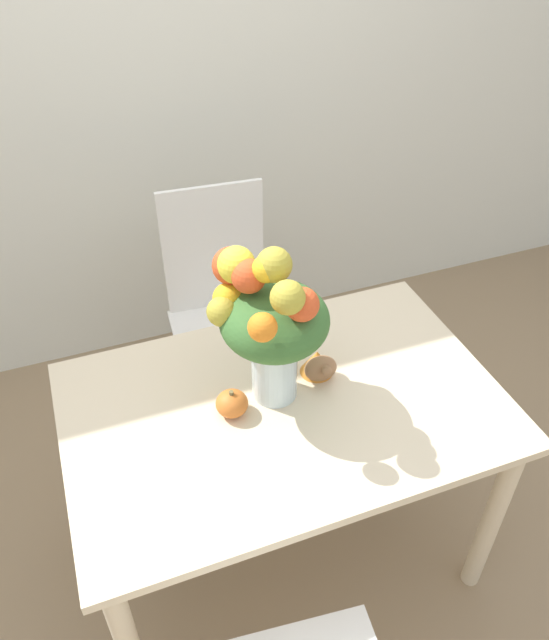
{
  "coord_description": "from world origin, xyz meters",
  "views": [
    {
      "loc": [
        -0.46,
        -1.15,
        2.07
      ],
      "look_at": [
        -0.01,
        0.05,
        1.03
      ],
      "focal_mm": 35.0,
      "sensor_mm": 36.0,
      "label": 1
    }
  ],
  "objects_px": {
    "flower_vase": "(270,320)",
    "turkey_figurine": "(318,365)",
    "pumpkin": "(232,403)",
    "dining_chair_near_window": "(223,313)"
  },
  "relations": [
    {
      "from": "flower_vase",
      "to": "turkey_figurine",
      "type": "xyz_separation_m",
      "value": [
        0.16,
        0.02,
        -0.23
      ]
    },
    {
      "from": "pumpkin",
      "to": "dining_chair_near_window",
      "type": "bearing_deg",
      "value": 75.93
    },
    {
      "from": "pumpkin",
      "to": "turkey_figurine",
      "type": "relative_size",
      "value": 0.68
    },
    {
      "from": "flower_vase",
      "to": "dining_chair_near_window",
      "type": "xyz_separation_m",
      "value": [
        0.05,
        0.69,
        -0.5
      ]
    },
    {
      "from": "flower_vase",
      "to": "pumpkin",
      "type": "bearing_deg",
      "value": -163.72
    },
    {
      "from": "flower_vase",
      "to": "pumpkin",
      "type": "height_order",
      "value": "flower_vase"
    },
    {
      "from": "turkey_figurine",
      "to": "pumpkin",
      "type": "bearing_deg",
      "value": -169.03
    },
    {
      "from": "pumpkin",
      "to": "turkey_figurine",
      "type": "height_order",
      "value": "pumpkin"
    },
    {
      "from": "flower_vase",
      "to": "turkey_figurine",
      "type": "height_order",
      "value": "flower_vase"
    },
    {
      "from": "pumpkin",
      "to": "dining_chair_near_window",
      "type": "relative_size",
      "value": 0.09
    }
  ]
}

